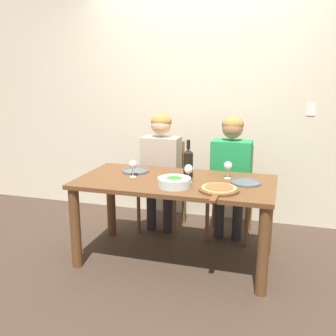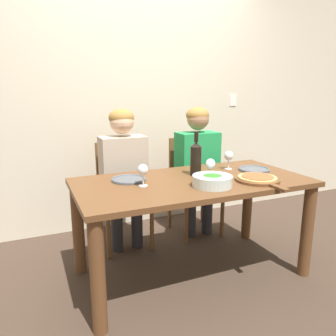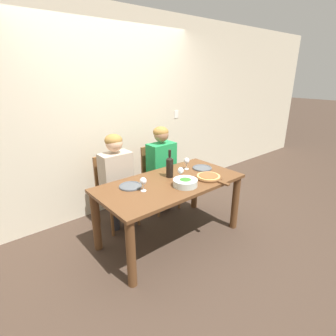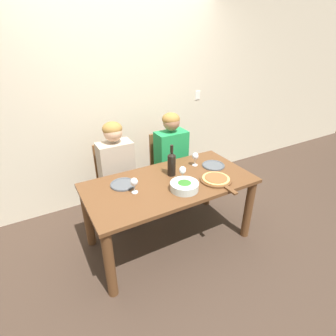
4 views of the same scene
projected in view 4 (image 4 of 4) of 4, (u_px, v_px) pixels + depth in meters
name	position (u px, v px, depth m)	size (l,w,h in m)	color
ground_plane	(170.00, 239.00, 2.91)	(40.00, 40.00, 0.00)	#3D2D23
back_wall	(123.00, 96.00, 3.20)	(10.00, 0.06, 2.70)	beige
dining_table	(170.00, 193.00, 2.63)	(1.66, 0.83, 0.73)	brown
chair_left	(115.00, 179.00, 3.12)	(0.42, 0.42, 0.91)	brown
chair_right	(167.00, 166.00, 3.43)	(0.42, 0.42, 0.91)	brown
person_woman	(117.00, 164.00, 2.92)	(0.47, 0.51, 1.21)	#28282D
person_man	(172.00, 152.00, 3.23)	(0.47, 0.51, 1.21)	#28282D
wine_bottle	(172.00, 163.00, 2.64)	(0.08, 0.08, 0.33)	black
broccoli_bowl	(184.00, 186.00, 2.43)	(0.27, 0.27, 0.08)	silver
dinner_plate_left	(123.00, 184.00, 2.51)	(0.25, 0.25, 0.02)	#4C5156
dinner_plate_right	(213.00, 165.00, 2.87)	(0.25, 0.25, 0.02)	#4C5156
pizza_on_board	(216.00, 180.00, 2.58)	(0.31, 0.45, 0.04)	brown
wine_glass_left	(134.00, 183.00, 2.35)	(0.07, 0.07, 0.15)	silver
wine_glass_right	(195.00, 157.00, 2.84)	(0.07, 0.07, 0.15)	silver
wine_glass_centre	(183.00, 171.00, 2.55)	(0.07, 0.07, 0.15)	silver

